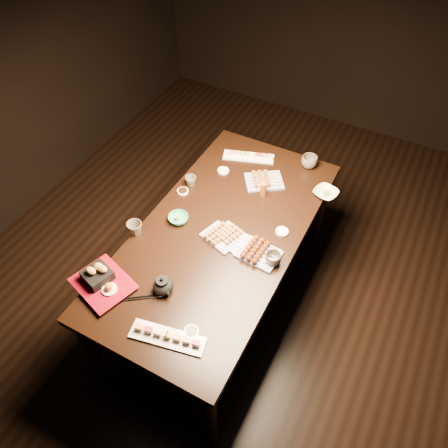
% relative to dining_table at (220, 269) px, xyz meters
% --- Properties ---
extents(ground, '(5.00, 5.00, 0.00)m').
position_rel_dining_table_xyz_m(ground, '(0.10, 0.01, -0.38)').
color(ground, black).
rests_on(ground, ground).
extents(dining_table, '(1.18, 1.92, 0.75)m').
position_rel_dining_table_xyz_m(dining_table, '(0.00, 0.00, 0.00)').
color(dining_table, black).
rests_on(dining_table, ground).
extents(sushi_platter_near, '(0.39, 0.18, 0.05)m').
position_rel_dining_table_xyz_m(sushi_platter_near, '(0.10, -0.72, 0.40)').
color(sushi_platter_near, white).
rests_on(sushi_platter_near, dining_table).
extents(sushi_platter_far, '(0.36, 0.21, 0.04)m').
position_rel_dining_table_xyz_m(sushi_platter_far, '(-0.15, 0.70, 0.40)').
color(sushi_platter_far, white).
rests_on(sushi_platter_far, dining_table).
extents(yakitori_plate_center, '(0.25, 0.21, 0.05)m').
position_rel_dining_table_xyz_m(yakitori_plate_center, '(0.03, -0.04, 0.40)').
color(yakitori_plate_center, '#828EB6').
rests_on(yakitori_plate_center, dining_table).
extents(yakitori_plate_right, '(0.25, 0.22, 0.06)m').
position_rel_dining_table_xyz_m(yakitori_plate_right, '(0.09, -0.02, 0.40)').
color(yakitori_plate_right, '#828EB6').
rests_on(yakitori_plate_right, dining_table).
extents(yakitori_plate_left, '(0.30, 0.28, 0.06)m').
position_rel_dining_table_xyz_m(yakitori_plate_left, '(0.05, 0.52, 0.41)').
color(yakitori_plate_left, '#828EB6').
rests_on(yakitori_plate_left, dining_table).
extents(tsukune_plate, '(0.25, 0.19, 0.06)m').
position_rel_dining_table_xyz_m(tsukune_plate, '(0.27, -0.05, 0.40)').
color(tsukune_plate, '#828EB6').
rests_on(tsukune_plate, dining_table).
extents(edamame_bowl_green, '(0.15, 0.15, 0.04)m').
position_rel_dining_table_xyz_m(edamame_bowl_green, '(-0.26, -0.04, 0.39)').
color(edamame_bowl_green, '#309367').
rests_on(edamame_bowl_green, dining_table).
extents(edamame_bowl_cream, '(0.18, 0.18, 0.04)m').
position_rel_dining_table_xyz_m(edamame_bowl_cream, '(0.45, 0.59, 0.39)').
color(edamame_bowl_cream, '#F6E9CA').
rests_on(edamame_bowl_cream, dining_table).
extents(tempura_tray, '(0.37, 0.33, 0.11)m').
position_rel_dining_table_xyz_m(tempura_tray, '(-0.37, -0.62, 0.43)').
color(tempura_tray, black).
rests_on(tempura_tray, dining_table).
extents(teacup_near_left, '(0.10, 0.10, 0.08)m').
position_rel_dining_table_xyz_m(teacup_near_left, '(-0.44, -0.24, 0.42)').
color(teacup_near_left, '#4C453A').
rests_on(teacup_near_left, dining_table).
extents(teacup_mid_right, '(0.12, 0.12, 0.07)m').
position_rel_dining_table_xyz_m(teacup_mid_right, '(0.37, -0.06, 0.41)').
color(teacup_mid_right, '#4C453A').
rests_on(teacup_mid_right, dining_table).
extents(teacup_far_left, '(0.10, 0.10, 0.07)m').
position_rel_dining_table_xyz_m(teacup_far_left, '(-0.36, 0.27, 0.41)').
color(teacup_far_left, '#4C453A').
rests_on(teacup_far_left, dining_table).
extents(teacup_far_right, '(0.12, 0.12, 0.09)m').
position_rel_dining_table_xyz_m(teacup_far_right, '(0.25, 0.80, 0.42)').
color(teacup_far_right, '#4C453A').
rests_on(teacup_far_right, dining_table).
extents(teapot, '(0.18, 0.18, 0.11)m').
position_rel_dining_table_xyz_m(teapot, '(-0.07, -0.50, 0.43)').
color(teapot, black).
rests_on(teapot, dining_table).
extents(condiment_bottle, '(0.05, 0.05, 0.13)m').
position_rel_dining_table_xyz_m(condiment_bottle, '(0.09, 0.40, 0.44)').
color(condiment_bottle, brown).
rests_on(condiment_bottle, dining_table).
extents(sauce_dish_west, '(0.08, 0.08, 0.01)m').
position_rel_dining_table_xyz_m(sauce_dish_west, '(-0.37, 0.19, 0.38)').
color(sauce_dish_west, white).
rests_on(sauce_dish_west, dining_table).
extents(sauce_dish_east, '(0.10, 0.10, 0.01)m').
position_rel_dining_table_xyz_m(sauce_dish_east, '(0.33, 0.17, 0.38)').
color(sauce_dish_east, white).
rests_on(sauce_dish_east, dining_table).
extents(sauce_dish_se, '(0.09, 0.09, 0.01)m').
position_rel_dining_table_xyz_m(sauce_dish_se, '(0.18, -0.64, 0.38)').
color(sauce_dish_se, white).
rests_on(sauce_dish_se, dining_table).
extents(sauce_dish_nw, '(0.09, 0.09, 0.01)m').
position_rel_dining_table_xyz_m(sauce_dish_nw, '(-0.24, 0.48, 0.38)').
color(sauce_dish_nw, white).
rests_on(sauce_dish_nw, dining_table).
extents(chopsticks_near, '(0.21, 0.16, 0.01)m').
position_rel_dining_table_xyz_m(chopsticks_near, '(-0.16, -0.60, 0.38)').
color(chopsticks_near, black).
rests_on(chopsticks_near, dining_table).
extents(chopsticks_se, '(0.22, 0.04, 0.01)m').
position_rel_dining_table_xyz_m(chopsticks_se, '(0.10, -0.73, 0.38)').
color(chopsticks_se, black).
rests_on(chopsticks_se, dining_table).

